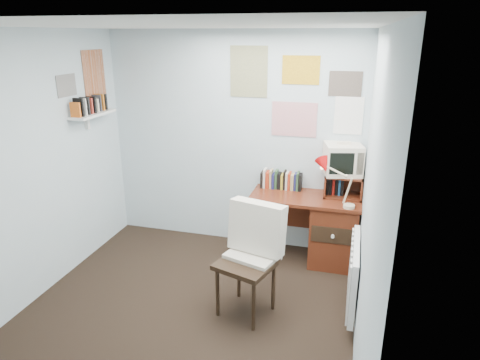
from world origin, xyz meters
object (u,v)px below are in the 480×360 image
object	(u,v)px
desk_chair	(246,264)
crt_tv	(343,158)
radiator	(354,274)
desk	(329,229)
wall_shelf	(93,114)
tv_riser	(344,185)
desk_lamp	(351,188)

from	to	relation	value
desk_chair	crt_tv	distance (m)	1.63
desk_chair	radiator	distance (m)	0.97
desk	desk_chair	distance (m)	1.32
crt_tv	radiator	bearing A→B (deg)	-93.08
desk	wall_shelf	xyz separation A→B (m)	(-2.57, -0.38, 1.21)
desk	tv_riser	world-z (taller)	tv_riser
desk_lamp	tv_riser	size ratio (longest dim) A/B	1.07
desk_chair	crt_tv	bearing A→B (deg)	77.52
desk_chair	tv_riser	world-z (taller)	tv_riser
tv_riser	crt_tv	size ratio (longest dim) A/B	1.06
desk_chair	desk_lamp	distance (m)	1.35
desk	radiator	xyz separation A→B (m)	(0.29, -0.93, 0.01)
desk	wall_shelf	world-z (taller)	wall_shelf
desk	radiator	world-z (taller)	desk
desk_lamp	radiator	size ratio (longest dim) A/B	0.54
tv_riser	wall_shelf	world-z (taller)	wall_shelf
radiator	desk_lamp	bearing A→B (deg)	97.39
desk_lamp	crt_tv	size ratio (longest dim) A/B	1.13
radiator	crt_tv	bearing A→B (deg)	100.77
desk	wall_shelf	distance (m)	2.87
desk	crt_tv	bearing A→B (deg)	56.34
desk_chair	desk_lamp	bearing A→B (deg)	65.52
desk_chair	crt_tv	world-z (taller)	crt_tv
radiator	wall_shelf	bearing A→B (deg)	169.11
desk_lamp	wall_shelf	size ratio (longest dim) A/B	0.69
desk_lamp	radiator	distance (m)	0.91
desk	desk_lamp	world-z (taller)	desk_lamp
crt_tv	wall_shelf	bearing A→B (deg)	177.00
desk_chair	tv_riser	bearing A→B (deg)	76.07
desk	crt_tv	world-z (taller)	crt_tv
desk_chair	crt_tv	size ratio (longest dim) A/B	2.64
tv_riser	crt_tv	bearing A→B (deg)	147.77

